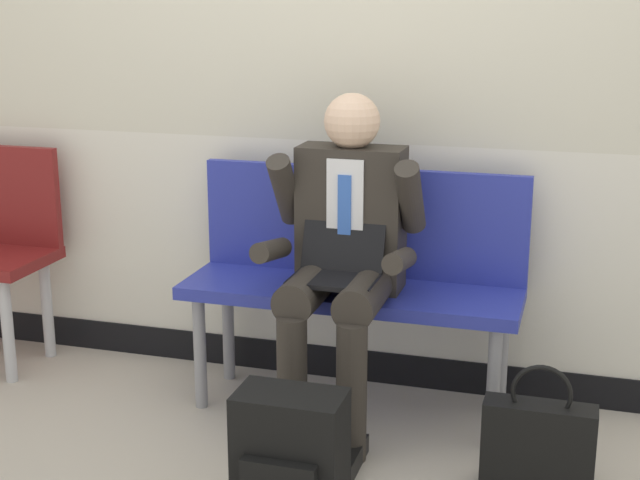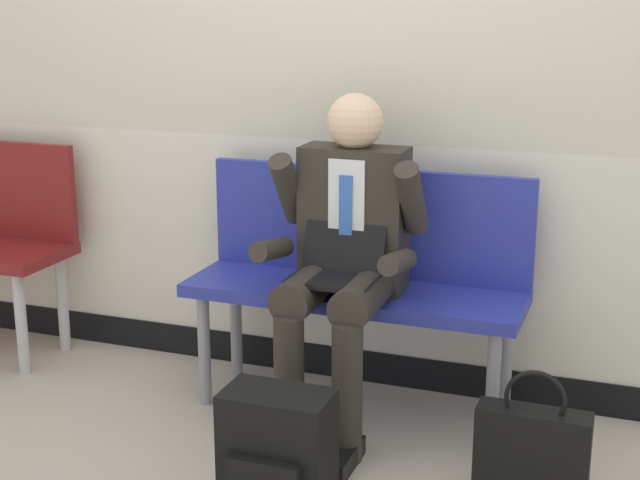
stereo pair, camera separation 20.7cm
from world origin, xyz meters
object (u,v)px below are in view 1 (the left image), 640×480
at_px(backpack, 290,460).
at_px(handbag, 538,445).
at_px(bench_with_person, 356,268).
at_px(person_seated, 342,254).

height_order(backpack, handbag, handbag).
height_order(bench_with_person, person_seated, person_seated).
bearing_deg(person_seated, backpack, -87.85).
distance_m(person_seated, backpack, 0.86).
bearing_deg(backpack, handbag, 29.37).
height_order(bench_with_person, backpack, bench_with_person).
relative_size(backpack, handbag, 0.96).
xyz_separation_m(bench_with_person, backpack, (0.03, -0.92, -0.36)).
relative_size(person_seated, backpack, 2.93).
distance_m(bench_with_person, person_seated, 0.23).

